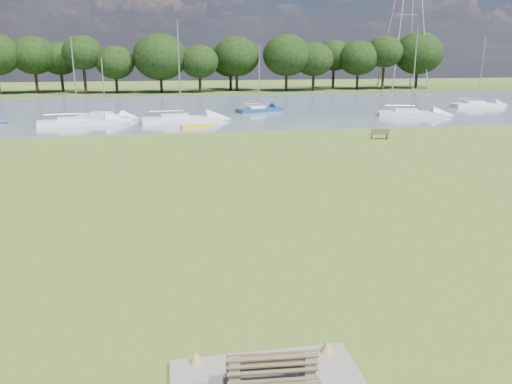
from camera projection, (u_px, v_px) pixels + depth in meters
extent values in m
plane|color=olive|center=(212.00, 205.00, 23.72)|extent=(220.00, 220.00, 0.00)
cube|color=slate|center=(182.00, 109.00, 63.54)|extent=(220.00, 40.00, 0.10)
cube|color=#4C6626|center=(177.00, 92.00, 91.99)|extent=(220.00, 20.00, 0.40)
cube|color=gray|center=(234.00, 370.00, 10.16)|extent=(0.24, 0.20, 0.58)
cube|color=gray|center=(309.00, 382.00, 10.43)|extent=(0.31, 1.11, 0.46)
cube|color=gray|center=(310.00, 365.00, 10.32)|extent=(0.24, 0.20, 0.58)
cube|color=brown|center=(273.00, 364.00, 10.12)|extent=(1.89, 0.27, 0.46)
cube|color=brown|center=(270.00, 365.00, 10.62)|extent=(1.91, 0.55, 0.04)
cube|color=brown|center=(272.00, 359.00, 10.28)|extent=(1.89, 0.27, 0.46)
cube|color=brown|center=(372.00, 136.00, 41.70)|extent=(0.17, 0.45, 0.45)
cube|color=brown|center=(387.00, 136.00, 41.66)|extent=(0.17, 0.45, 0.45)
cube|color=brown|center=(380.00, 134.00, 41.62)|extent=(1.52, 0.73, 0.05)
cube|color=brown|center=(380.00, 131.00, 41.37)|extent=(1.44, 0.35, 0.44)
cube|color=yellow|center=(197.00, 127.00, 47.39)|extent=(3.10, 1.31, 0.30)
cylinder|color=#9EA2A9|center=(401.00, 13.00, 90.94)|extent=(0.25, 0.25, 27.34)
cylinder|color=#9EA2A9|center=(425.00, 14.00, 91.74)|extent=(0.25, 0.25, 27.34)
cylinder|color=#9EA2A9|center=(390.00, 15.00, 95.46)|extent=(0.25, 0.25, 27.34)
cylinder|color=#9EA2A9|center=(413.00, 16.00, 96.26)|extent=(0.25, 0.25, 27.34)
cylinder|color=black|center=(39.00, 83.00, 83.82)|extent=(0.47, 0.47, 3.57)
ellipsoid|color=black|center=(36.00, 57.00, 82.64)|extent=(6.55, 6.55, 5.57)
cylinder|color=black|center=(82.00, 82.00, 84.95)|extent=(0.47, 0.47, 3.84)
ellipsoid|color=black|center=(80.00, 54.00, 83.69)|extent=(7.49, 7.49, 6.37)
cylinder|color=black|center=(125.00, 84.00, 86.23)|extent=(0.47, 0.47, 3.03)
ellipsoid|color=black|center=(123.00, 62.00, 85.23)|extent=(8.43, 8.43, 7.16)
cylinder|color=black|center=(166.00, 83.00, 87.37)|extent=(0.47, 0.47, 3.30)
ellipsoid|color=black|center=(164.00, 59.00, 86.28)|extent=(6.55, 6.55, 5.57)
cylinder|color=black|center=(205.00, 82.00, 88.50)|extent=(0.47, 0.47, 3.57)
ellipsoid|color=black|center=(205.00, 56.00, 87.32)|extent=(7.49, 7.49, 6.37)
cylinder|color=black|center=(244.00, 81.00, 89.64)|extent=(0.47, 0.47, 3.84)
ellipsoid|color=black|center=(244.00, 54.00, 88.37)|extent=(8.43, 8.43, 7.16)
cylinder|color=black|center=(282.00, 83.00, 90.91)|extent=(0.47, 0.47, 3.03)
ellipsoid|color=black|center=(283.00, 62.00, 89.91)|extent=(6.55, 6.55, 5.57)
cylinder|color=black|center=(319.00, 81.00, 92.05)|extent=(0.47, 0.47, 3.30)
ellipsoid|color=black|center=(320.00, 59.00, 90.96)|extent=(7.49, 7.49, 6.37)
cylinder|color=black|center=(355.00, 80.00, 93.18)|extent=(0.47, 0.47, 3.57)
ellipsoid|color=black|center=(357.00, 56.00, 92.01)|extent=(8.43, 8.43, 7.16)
cylinder|color=black|center=(391.00, 79.00, 94.32)|extent=(0.47, 0.47, 3.84)
ellipsoid|color=black|center=(392.00, 54.00, 93.05)|extent=(6.55, 6.55, 5.57)
cylinder|color=black|center=(425.00, 81.00, 95.60)|extent=(0.47, 0.47, 3.03)
ellipsoid|color=black|center=(426.00, 61.00, 94.60)|extent=(7.49, 7.49, 6.37)
cube|color=silver|center=(181.00, 118.00, 51.47)|extent=(8.14, 3.02, 0.75)
cube|color=silver|center=(175.00, 114.00, 51.18)|extent=(2.95, 2.02, 0.48)
cylinder|color=#A5A8AD|center=(179.00, 70.00, 50.15)|extent=(0.13, 0.13, 9.50)
cube|color=silver|center=(79.00, 121.00, 49.47)|extent=(7.98, 3.47, 0.71)
cube|color=silver|center=(72.00, 117.00, 49.15)|extent=(2.96, 2.14, 0.46)
cylinder|color=#A5A8AD|center=(75.00, 79.00, 48.36)|extent=(0.12, 0.12, 7.86)
cube|color=navy|center=(259.00, 109.00, 60.34)|extent=(5.97, 3.68, 0.67)
cube|color=silver|center=(256.00, 106.00, 60.00)|extent=(2.36, 1.94, 0.43)
cylinder|color=#A5A8AD|center=(259.00, 77.00, 59.31)|extent=(0.11, 0.11, 7.38)
cube|color=silver|center=(477.00, 104.00, 65.66)|extent=(6.95, 2.16, 0.74)
cube|color=silver|center=(474.00, 101.00, 65.43)|extent=(2.46, 1.60, 0.48)
cylinder|color=#A5A8AD|center=(482.00, 70.00, 64.47)|extent=(0.13, 0.13, 8.51)
cube|color=silver|center=(106.00, 116.00, 53.99)|extent=(6.21, 4.01, 0.66)
cube|color=silver|center=(102.00, 112.00, 53.99)|extent=(2.48, 2.08, 0.43)
cylinder|color=#A5A8AD|center=(103.00, 86.00, 53.14)|extent=(0.11, 0.11, 5.97)
cube|color=silver|center=(411.00, 113.00, 56.24)|extent=(7.34, 4.06, 0.75)
cube|color=silver|center=(406.00, 109.00, 56.20)|extent=(2.83, 2.24, 0.48)
cylinder|color=#A5A8AD|center=(414.00, 70.00, 54.96)|extent=(0.13, 0.13, 9.19)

